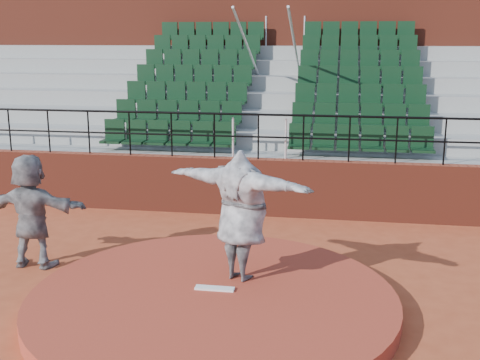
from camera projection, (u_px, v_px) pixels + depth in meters
name	position (u px, v px, depth m)	size (l,w,h in m)	color
ground	(213.00, 309.00, 9.02)	(90.00, 90.00, 0.00)	#A94626
pitchers_mound	(213.00, 301.00, 8.99)	(5.50, 5.50, 0.25)	#A13724
pitching_rubber	(215.00, 288.00, 9.10)	(0.60, 0.15, 0.03)	white
boundary_wall	(258.00, 187.00, 13.66)	(24.00, 0.30, 1.30)	maroon
wall_railing	(258.00, 127.00, 13.34)	(24.04, 0.05, 1.03)	black
seating_deck	(276.00, 129.00, 16.98)	(24.00, 5.97, 4.63)	gray
press_box_facade	(289.00, 50.00, 20.28)	(24.00, 3.00, 7.10)	maroon
pitcher	(241.00, 215.00, 9.30)	(2.54, 0.69, 2.07)	black
fielder	(31.00, 211.00, 10.48)	(1.88, 0.60, 2.03)	black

